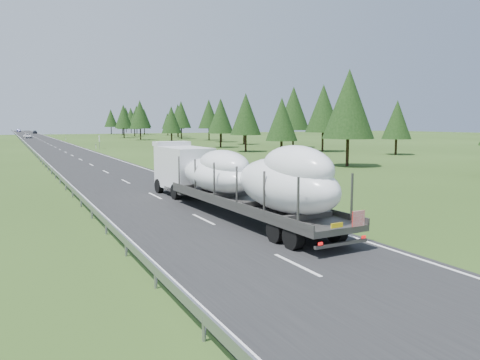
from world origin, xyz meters
name	(u,v)px	position (x,y,z in m)	size (l,w,h in m)	color
ground	(297,265)	(0.00, 0.00, 0.00)	(400.00, 400.00, 0.00)	#294316
road_surface	(51,145)	(0.00, 100.00, 0.01)	(10.00, 400.00, 0.02)	black
guardrail	(25,143)	(-5.30, 99.94, 0.60)	(0.10, 400.00, 0.76)	slate
marker_posts	(57,136)	(6.50, 155.00, 0.54)	(0.13, 350.08, 1.00)	silver
highway_sign	(99,140)	(7.20, 80.00, 1.81)	(0.08, 0.90, 2.60)	slate
tree_line_right	(216,115)	(39.03, 95.83, 7.07)	(28.25, 259.95, 12.59)	black
boat_truck	(231,176)	(1.97, 9.64, 2.21)	(3.44, 20.28, 4.20)	silver
distant_van	(28,136)	(-2.58, 152.90, 0.71)	(2.36, 5.13, 1.42)	silver
distant_car_dark	(35,132)	(3.11, 217.02, 0.73)	(1.72, 4.27, 1.45)	black
distant_car_blue	(19,130)	(-2.41, 262.75, 0.74)	(1.57, 4.52, 1.49)	#1C1D50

